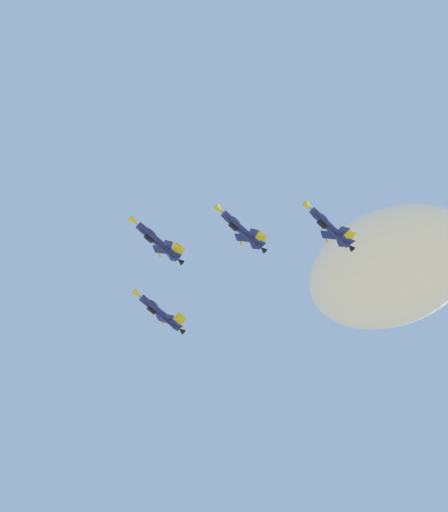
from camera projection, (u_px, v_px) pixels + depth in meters
name	position (u px, v px, depth m)	size (l,w,h in m)	color
cloud_near_formation	(392.00, 268.00, 214.64)	(60.38, 45.37, 20.60)	white
fighter_jet_lead	(157.00, 241.00, 138.25)	(9.00, 15.10, 7.41)	navy
fighter_jet_left_wing	(241.00, 229.00, 140.03)	(8.92, 15.10, 7.57)	navy
fighter_jet_right_wing	(159.00, 312.00, 145.14)	(8.85, 15.10, 7.74)	navy
fighter_jet_left_outer	(329.00, 227.00, 136.31)	(8.87, 15.10, 7.80)	navy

